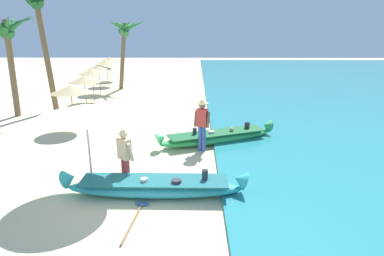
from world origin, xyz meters
name	(u,v)px	position (x,y,z in m)	size (l,w,h in m)	color
ground_plane	(124,193)	(0.00, 0.00, 0.00)	(80.00, 80.00, 0.00)	beige
boat_cyan_foreground	(155,187)	(0.83, -0.13, 0.25)	(4.80, 0.85, 0.75)	#33B2BC
boat_green_midground	(217,137)	(2.69, 3.90, 0.24)	(4.61, 2.37, 0.73)	#38B760
person_vendor_hatted	(202,122)	(2.10, 3.08, 1.07)	(0.59, 0.44, 1.85)	#3D5BA8
person_tourist_customer	(125,155)	(-0.03, 0.47, 0.89)	(0.55, 0.50, 1.59)	#B2383D
patio_umbrella_large	(85,110)	(-0.88, 0.16, 2.20)	(2.39, 2.39, 2.36)	#B7B7BC
parasol_row_0	(70,89)	(-3.27, 5.49, 1.75)	(1.60, 1.60, 1.91)	#8E6B47
parasol_row_1	(84,79)	(-3.61, 8.20, 1.75)	(1.60, 1.60, 1.91)	#8E6B47
parasol_row_2	(92,72)	(-4.08, 10.96, 1.75)	(1.60, 1.60, 1.91)	#8E6B47
parasol_row_3	(99,67)	(-4.40, 13.46, 1.75)	(1.60, 1.60, 1.91)	#8E6B47
parasol_row_4	(106,62)	(-4.68, 16.37, 1.75)	(1.60, 1.60, 1.91)	#8E6B47
parasol_row_5	(110,59)	(-5.06, 18.79, 1.75)	(1.60, 1.60, 1.91)	#8E6B47
palm_tree_tall_inland	(37,8)	(-5.76, 8.87, 5.09)	(2.91, 2.55, 6.26)	brown
palm_tree_leaning_seaward	(8,33)	(-6.77, 7.79, 3.92)	(2.47, 2.51, 4.85)	brown
palm_tree_mid_cluster	(125,33)	(-2.92, 15.10, 3.85)	(2.75, 2.65, 4.82)	brown
paddle	(136,215)	(0.51, -1.11, 0.03)	(0.39, 1.72, 0.05)	#8E6B47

